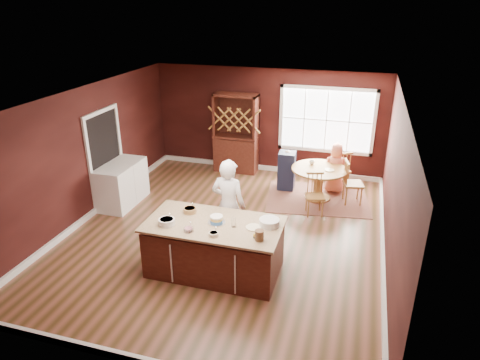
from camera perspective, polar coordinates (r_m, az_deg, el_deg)
name	(u,v)px	position (r m, az deg, el deg)	size (l,w,h in m)	color
room_shell	(225,169)	(7.98, -1.95, 1.44)	(7.00, 7.00, 7.00)	brown
window	(326,120)	(10.90, 11.45, 7.82)	(2.36, 0.10, 1.66)	white
doorway	(106,159)	(9.86, -17.43, 2.66)	(0.08, 1.26, 2.13)	white
kitchen_island	(214,248)	(7.26, -3.42, -9.08)	(2.24, 1.17, 0.92)	#3A130D
dining_table	(319,177)	(9.89, 10.46, 0.38)	(1.26, 1.26, 0.75)	olive
baker	(229,206)	(7.66, -1.53, -3.42)	(0.64, 0.42, 1.76)	silver
layer_cake	(217,219)	(7.00, -3.14, -5.26)	(0.29, 0.29, 0.12)	white
bowl_blue	(167,222)	(7.03, -9.74, -5.51)	(0.26, 0.26, 0.10)	white
bowl_yellow	(190,210)	(7.36, -6.70, -4.01)	(0.23, 0.23, 0.08)	olive
bowl_pink	(189,230)	(6.80, -6.87, -6.57)	(0.16, 0.16, 0.06)	white
bowl_olive	(214,234)	(6.65, -3.53, -7.20)	(0.15, 0.15, 0.06)	white
drinking_glass	(234,222)	(6.85, -0.83, -5.66)	(0.08, 0.08, 0.16)	white
dinner_plate	(254,227)	(6.86, 1.82, -6.34)	(0.25, 0.25, 0.02)	beige
white_tub	(269,222)	(6.92, 3.93, -5.66)	(0.33, 0.33, 0.11)	silver
stoneware_crock	(259,235)	(6.50, 2.59, -7.38)	(0.14, 0.14, 0.17)	brown
toy_figurine	(255,236)	(6.57, 1.98, -7.46)	(0.05, 0.05, 0.08)	yellow
rug	(317,198)	(10.11, 10.25, -2.39)	(2.28, 1.76, 0.01)	brown
chair_east	(353,182)	(9.86, 14.89, -0.26)	(0.43, 0.41, 1.02)	brown
chair_south	(315,195)	(9.18, 9.98, -1.94)	(0.39, 0.37, 0.92)	brown
chair_north	(340,169)	(10.66, 13.23, 1.50)	(0.40, 0.38, 0.96)	brown
seated_woman	(336,168)	(10.32, 12.62, 1.58)	(0.59, 0.38, 1.20)	#E57A5F
high_chair	(287,170)	(10.33, 6.23, 1.35)	(0.39, 0.39, 0.97)	black
toddler	(290,157)	(10.20, 6.62, 3.00)	(0.18, 0.14, 0.26)	#8CA5BF
table_plate	(329,170)	(9.74, 11.84, 1.31)	(0.21, 0.21, 0.02)	beige
table_cup	(312,162)	(10.01, 9.56, 2.33)	(0.12, 0.12, 0.09)	silver
hutch	(236,133)	(11.20, -0.55, 6.23)	(1.13, 0.47, 2.07)	black
washer	(114,190)	(9.65, -16.41, -1.23)	(0.65, 0.63, 0.94)	white
dryer	(129,179)	(10.14, -14.54, 0.18)	(0.65, 0.63, 0.94)	white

